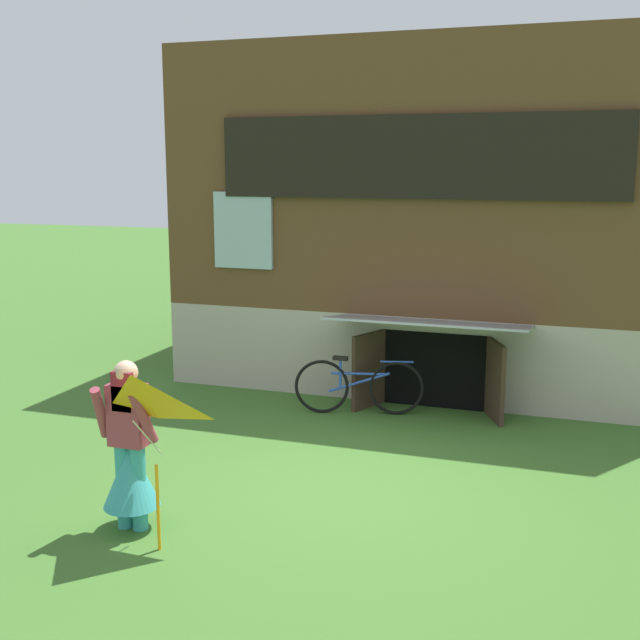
# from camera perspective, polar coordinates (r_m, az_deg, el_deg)

# --- Properties ---
(ground_plane) EXTENTS (60.00, 60.00, 0.00)m
(ground_plane) POSITION_cam_1_polar(r_m,az_deg,el_deg) (8.70, 2.01, -11.45)
(ground_plane) COLOR #3D6B28
(log_house) EXTENTS (7.47, 6.09, 5.02)m
(log_house) POSITION_cam_1_polar(r_m,az_deg,el_deg) (13.41, 8.92, 7.41)
(log_house) COLOR #ADA393
(log_house) RESTS_ON ground_plane
(person) EXTENTS (0.61, 0.52, 1.60)m
(person) POSITION_cam_1_polar(r_m,az_deg,el_deg) (7.64, -13.33, -9.57)
(person) COLOR teal
(person) RESTS_ON ground_plane
(kite) EXTENTS (0.76, 0.73, 1.54)m
(kite) POSITION_cam_1_polar(r_m,az_deg,el_deg) (6.89, -13.12, -6.67)
(kite) COLOR orange
(kite) RESTS_ON ground_plane
(bicycle_blue) EXTENTS (1.70, 0.47, 0.79)m
(bicycle_blue) POSITION_cam_1_polar(r_m,az_deg,el_deg) (10.85, 2.76, -4.71)
(bicycle_blue) COLOR black
(bicycle_blue) RESTS_ON ground_plane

